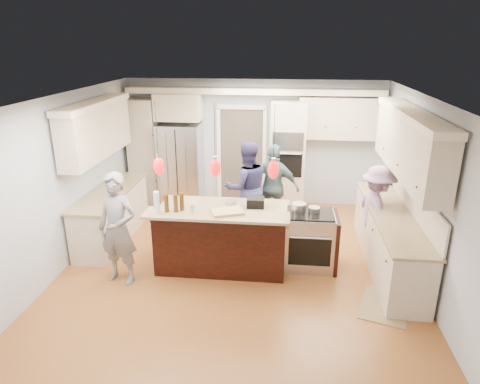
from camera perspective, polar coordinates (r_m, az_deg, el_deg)
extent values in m
plane|color=#AD6A2F|center=(7.06, -0.31, -9.78)|extent=(6.00, 6.00, 0.00)
cube|color=#B2BCC6|center=(9.38, 1.78, 6.58)|extent=(5.50, 0.04, 2.70)
cube|color=#B2BCC6|center=(3.83, -5.65, -14.09)|extent=(5.50, 0.04, 2.70)
cube|color=#B2BCC6|center=(7.33, -22.22, 1.35)|extent=(0.04, 6.00, 2.70)
cube|color=#B2BCC6|center=(6.78, 23.42, -0.25)|extent=(0.04, 6.00, 2.70)
cube|color=white|center=(6.20, -0.36, 12.51)|extent=(5.50, 6.00, 0.04)
cube|color=#B7B7BC|center=(9.39, -7.91, 3.59)|extent=(0.90, 0.70, 1.80)
cube|color=beige|center=(9.08, 6.34, 4.73)|extent=(0.72, 0.64, 2.30)
cube|color=black|center=(8.67, 6.42, 6.73)|extent=(0.60, 0.02, 0.35)
cube|color=black|center=(8.79, 6.30, 3.56)|extent=(0.60, 0.02, 0.50)
cylinder|color=#B7B7BC|center=(8.69, 6.36, 5.08)|extent=(0.55, 0.02, 0.02)
cube|color=beige|center=(9.61, -12.55, 5.21)|extent=(0.60, 0.58, 2.30)
cube|color=beige|center=(9.19, -8.19, 11.20)|extent=(0.95, 0.58, 0.55)
cube|color=beige|center=(9.12, 13.23, 9.55)|extent=(1.70, 0.35, 0.85)
cube|color=beige|center=(8.99, 1.75, 13.32)|extent=(5.30, 0.38, 0.12)
cube|color=#4C443A|center=(9.46, 0.24, 4.84)|extent=(0.90, 0.06, 2.10)
cube|color=white|center=(9.21, 0.22, 11.29)|extent=(1.04, 0.06, 0.10)
cube|color=beige|center=(7.29, 19.17, -6.09)|extent=(0.60, 3.00, 0.88)
cube|color=tan|center=(7.11, 19.59, -2.74)|extent=(0.64, 3.05, 0.04)
cube|color=beige|center=(6.82, 21.60, 5.65)|extent=(0.35, 3.00, 0.85)
cube|color=beige|center=(6.73, 22.03, 9.62)|extent=(0.37, 3.10, 0.10)
cube|color=beige|center=(8.16, -16.66, -3.02)|extent=(0.60, 2.20, 0.88)
cube|color=tan|center=(8.00, -16.98, 0.02)|extent=(0.64, 2.25, 0.04)
cube|color=beige|center=(7.77, -18.59, 7.58)|extent=(0.35, 2.20, 0.85)
cube|color=beige|center=(7.69, -18.92, 11.07)|extent=(0.37, 2.30, 0.10)
cube|color=black|center=(7.02, -2.22, -5.94)|extent=(2.00, 1.00, 0.88)
cube|color=tan|center=(6.83, -2.27, -2.46)|extent=(2.10, 1.10, 0.04)
cube|color=black|center=(6.48, -2.96, -7.27)|extent=(2.00, 0.12, 1.08)
cube|color=tan|center=(6.12, -3.25, -3.18)|extent=(2.10, 0.42, 0.04)
cube|color=black|center=(6.89, 2.09, -1.41)|extent=(0.29, 0.24, 0.15)
cube|color=#B7B7BC|center=(6.96, 9.16, -6.33)|extent=(0.76, 0.66, 0.90)
cube|color=black|center=(6.69, 9.26, -7.97)|extent=(0.65, 0.01, 0.45)
cube|color=black|center=(6.78, 9.37, -2.83)|extent=(0.72, 0.59, 0.02)
cube|color=black|center=(7.00, 12.52, -6.49)|extent=(0.06, 0.71, 0.88)
cylinder|color=black|center=(5.98, -11.08, 8.24)|extent=(0.01, 0.01, 0.75)
ellipsoid|color=red|center=(6.10, -10.76, 3.41)|extent=(0.15, 0.15, 0.26)
cylinder|color=black|center=(5.79, -3.42, 8.22)|extent=(0.01, 0.01, 0.75)
ellipsoid|color=red|center=(5.92, -3.32, 3.23)|extent=(0.15, 0.15, 0.26)
cylinder|color=black|center=(5.72, 4.59, 8.03)|extent=(0.01, 0.01, 0.75)
ellipsoid|color=red|center=(5.84, 4.45, 2.98)|extent=(0.15, 0.15, 0.26)
imported|color=slate|center=(6.54, -15.98, -4.75)|extent=(0.70, 0.55, 1.71)
imported|color=navy|center=(7.94, 0.90, 0.59)|extent=(1.03, 0.92, 1.75)
imported|color=#4D6B6B|center=(8.15, 4.55, 0.67)|extent=(1.04, 0.61, 1.65)
imported|color=#9A78A1|center=(7.48, 17.72, -2.44)|extent=(0.82, 1.12, 1.55)
cube|color=#9C8255|center=(6.44, 18.74, -14.11)|extent=(0.85, 1.04, 0.01)
cylinder|color=silver|center=(6.17, -11.05, -1.44)|extent=(0.10, 0.10, 0.34)
cylinder|color=#42290B|center=(6.21, -8.57, -1.52)|extent=(0.09, 0.09, 0.26)
cylinder|color=#42290B|center=(6.23, -9.78, -1.50)|extent=(0.08, 0.08, 0.26)
cylinder|color=#42290B|center=(6.26, -7.77, -1.29)|extent=(0.08, 0.08, 0.26)
cylinder|color=#B7B7BC|center=(6.17, -6.33, -2.30)|extent=(0.08, 0.08, 0.12)
cube|color=tan|center=(6.16, -1.70, -2.62)|extent=(0.53, 0.45, 0.03)
cylinder|color=#B7B7BC|center=(6.78, 7.87, -2.03)|extent=(0.23, 0.23, 0.13)
cylinder|color=#B7B7BC|center=(6.77, 9.87, -2.35)|extent=(0.18, 0.18, 0.09)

